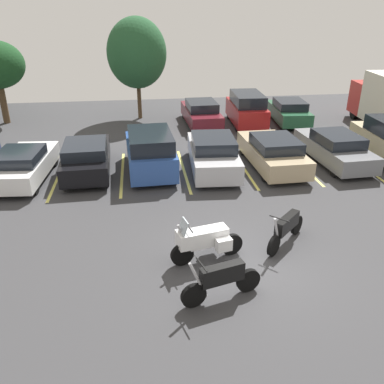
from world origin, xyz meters
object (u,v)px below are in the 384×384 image
at_px(motorcycle_second, 286,228).
at_px(car_black, 87,157).
at_px(car_grey, 334,148).
at_px(motorcycle_third, 221,280).
at_px(car_tan, 273,152).
at_px(car_far_maroon, 201,113).
at_px(car_far_red, 247,109).
at_px(car_silver, 213,154).
at_px(car_white, 24,164).
at_px(car_far_green, 289,111).
at_px(car_blue, 150,152).
at_px(motorcycle_touring, 204,240).

height_order(motorcycle_second, car_black, car_black).
bearing_deg(car_black, car_grey, -0.72).
distance_m(motorcycle_third, car_tan, 9.47).
distance_m(car_far_maroon, car_far_red, 2.73).
xyz_separation_m(car_silver, car_grey, (5.71, 0.21, -0.06)).
relative_size(motorcycle_second, car_far_maroon, 0.34).
bearing_deg(car_grey, car_far_maroon, 125.73).
xyz_separation_m(car_white, car_silver, (7.92, 0.09, 0.06)).
bearing_deg(motorcycle_third, car_far_green, 64.90).
bearing_deg(car_far_red, motorcycle_second, -99.38).
bearing_deg(car_blue, car_far_maroon, 65.19).
xyz_separation_m(motorcycle_second, car_grey, (4.59, 6.53, 0.13)).
bearing_deg(car_far_green, car_black, -149.47).
height_order(car_silver, car_far_green, car_silver).
bearing_deg(car_white, car_far_maroon, 40.92).
bearing_deg(car_white, car_grey, 1.28).
bearing_deg(car_grey, car_far_green, 87.57).
xyz_separation_m(motorcycle_third, car_far_green, (7.33, 15.64, 0.12)).
xyz_separation_m(car_far_maroon, car_far_red, (2.70, -0.36, 0.26)).
distance_m(motorcycle_second, car_far_red, 13.44).
height_order(car_black, car_grey, car_black).
bearing_deg(motorcycle_second, motorcycle_touring, -168.65).
height_order(car_black, car_silver, car_silver).
height_order(car_silver, car_far_maroon, car_silver).
bearing_deg(motorcycle_second, car_far_green, 69.98).
bearing_deg(car_tan, car_black, 177.65).
distance_m(motorcycle_third, car_white, 10.72).
relative_size(car_tan, car_grey, 0.98).
bearing_deg(car_far_maroon, car_far_red, -7.70).
xyz_separation_m(car_silver, car_far_red, (3.30, 6.94, 0.22)).
relative_size(motorcycle_touring, car_far_red, 0.49).
bearing_deg(motorcycle_touring, car_silver, 77.84).
distance_m(motorcycle_second, car_blue, 7.50).
relative_size(car_white, car_blue, 1.05).
height_order(car_far_maroon, car_far_green, car_far_maroon).
xyz_separation_m(car_black, car_far_red, (8.73, 6.59, 0.24)).
height_order(car_white, car_blue, car_blue).
relative_size(car_silver, car_grey, 0.97).
bearing_deg(motorcycle_third, car_black, 114.75).
relative_size(car_white, car_far_green, 1.03).
xyz_separation_m(motorcycle_third, car_far_maroon, (1.94, 15.85, 0.13)).
bearing_deg(motorcycle_second, car_grey, 54.86).
relative_size(car_black, car_tan, 0.94).
height_order(motorcycle_second, car_grey, car_grey).
height_order(car_tan, car_grey, car_tan).
relative_size(motorcycle_second, car_white, 0.36).
xyz_separation_m(car_white, car_black, (2.49, 0.44, 0.04)).
bearing_deg(car_blue, car_white, -177.70).
bearing_deg(car_grey, car_far_red, 109.68).
bearing_deg(car_tan, motorcycle_second, -104.21).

